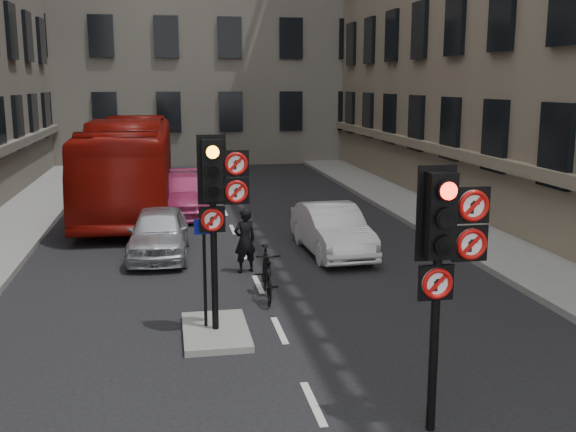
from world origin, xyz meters
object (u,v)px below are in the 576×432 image
object	(u,v)px
signal_far	(217,191)
motorcyclist	(245,240)
car_pink	(184,194)
bus_red	(130,165)
signal_near	(445,243)
info_sign	(204,257)
car_silver	(159,232)
motorcycle	(267,273)
car_white	(332,229)

from	to	relation	value
signal_far	motorcyclist	bearing A→B (deg)	77.08
motorcyclist	car_pink	bearing A→B (deg)	-100.47
car_pink	bus_red	bearing A→B (deg)	150.53
signal_near	info_sign	bearing A→B (deg)	124.43
signal_near	car_silver	world-z (taller)	signal_near
signal_near	car_silver	size ratio (longest dim) A/B	0.93
car_silver	info_sign	distance (m)	5.99
motorcycle	motorcyclist	distance (m)	2.09
motorcyclist	car_white	bearing A→B (deg)	-170.35
car_pink	motorcyclist	xyz separation A→B (m)	(1.27, -7.94, 0.11)
signal_near	car_pink	bearing A→B (deg)	100.34
motorcycle	info_sign	bearing A→B (deg)	-124.10
signal_near	signal_far	distance (m)	4.77
signal_far	info_sign	bearing A→B (deg)	147.39
signal_near	signal_far	world-z (taller)	signal_far
car_silver	bus_red	size ratio (longest dim) A/B	0.32
motorcyclist	info_sign	size ratio (longest dim) A/B	0.78
car_white	motorcyclist	world-z (taller)	motorcyclist
signal_far	car_white	world-z (taller)	signal_far
signal_far	motorcyclist	size ratio (longest dim) A/B	2.23
signal_far	car_silver	distance (m)	6.47
car_silver	info_sign	world-z (taller)	info_sign
motorcyclist	signal_near	bearing A→B (deg)	82.07
signal_far	car_pink	bearing A→B (deg)	91.55
signal_far	motorcycle	bearing A→B (deg)	59.92
signal_near	car_pink	world-z (taller)	signal_near
car_white	info_sign	world-z (taller)	info_sign
car_silver	signal_far	bearing A→B (deg)	-76.11
signal_far	bus_red	xyz separation A→B (m)	(-2.22, 13.03, -1.04)
motorcycle	signal_near	bearing A→B (deg)	-73.37
signal_near	car_white	xyz separation A→B (m)	(0.89, 9.52, -1.91)
signal_far	info_sign	xyz separation A→B (m)	(-0.25, 0.16, -1.25)
motorcycle	info_sign	distance (m)	2.51
car_silver	info_sign	size ratio (longest dim) A/B	1.87
signal_near	motorcyclist	bearing A→B (deg)	101.60
car_pink	bus_red	distance (m)	2.35
motorcycle	signal_far	bearing A→B (deg)	-116.76
info_sign	car_silver	bearing A→B (deg)	92.04
info_sign	motorcyclist	bearing A→B (deg)	66.44
signal_near	car_silver	bearing A→B (deg)	110.52
signal_near	signal_far	bearing A→B (deg)	123.02
car_pink	motorcyclist	world-z (taller)	motorcyclist
bus_red	info_sign	distance (m)	13.02
signal_far	car_pink	size ratio (longest dim) A/B	0.75
bus_red	motorcycle	bearing A→B (deg)	-71.79
car_silver	car_white	bearing A→B (deg)	-3.28
motorcyclist	info_sign	world-z (taller)	info_sign
signal_far	car_silver	xyz separation A→B (m)	(-1.15, 6.03, -2.05)
car_white	car_pink	size ratio (longest dim) A/B	0.85
signal_near	car_pink	distance (m)	16.41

